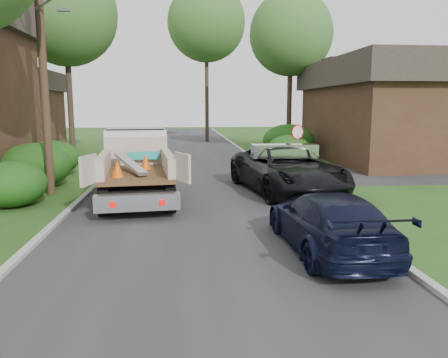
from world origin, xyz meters
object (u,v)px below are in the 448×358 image
flatbed_truck (136,160)px  house_left_far (4,110)px  house_right (400,109)px  navy_suv (328,222)px  tree_right_far (291,34)px  black_pickup (287,170)px  tree_left_far (65,14)px  stop_sign (297,139)px  tree_center_far (206,23)px  utility_pole (43,56)px

flatbed_truck → house_left_far: bearing=117.3°
house_right → navy_suv: (-10.11, -16.50, -2.46)m
tree_right_far → black_pickup: bearing=-104.1°
tree_left_far → stop_sign: bearing=-32.2°
stop_sign → tree_center_far: tree_center_far is taller
utility_pole → house_left_far: 18.93m
tree_right_far → black_pickup: size_ratio=1.75×
house_left_far → utility_pole: bearing=-64.8°
tree_left_far → navy_suv: (10.39, -19.50, -8.28)m
house_left_far → flatbed_truck: 20.80m
utility_pole → black_pickup: 10.04m
house_left_far → tree_center_far: size_ratio=0.52×
house_right → tree_left_far: tree_left_far is taller
stop_sign → flatbed_truck: bearing=-149.4°
house_left_far → flatbed_truck: size_ratio=1.11×
stop_sign → utility_pole: (-10.68, -4.02, 3.40)m
utility_pole → house_right: 20.66m
stop_sign → tree_right_far: (2.30, 11.00, 6.70)m
tree_right_far → tree_center_far: tree_center_far is taller
utility_pole → tree_right_far: (12.98, 15.02, 3.31)m
tree_center_far → black_pickup: bearing=-86.4°
stop_sign → black_pickup: stop_sign is taller
stop_sign → house_right: size_ratio=0.19×
stop_sign → tree_center_far: bearing=98.7°
black_pickup → tree_center_far: bearing=84.6°
house_left_far → navy_suv: size_ratio=1.57×
tree_right_far → flatbed_truck: tree_right_far is taller
house_right → black_pickup: house_right is taller
flatbed_truck → house_right: bearing=25.9°
stop_sign → tree_right_far: bearing=78.2°
stop_sign → black_pickup: size_ratio=0.38×
stop_sign → tree_left_far: bearing=147.8°
house_left_far → house_right: size_ratio=0.58×
tree_center_far → flatbed_truck: 27.46m
tree_right_far → utility_pole: bearing=-130.8°
tree_right_far → tree_center_far: 11.68m
house_right → tree_left_far: (-20.50, 3.00, 5.82)m
tree_left_far → flatbed_truck: size_ratio=1.79×
tree_right_far → flatbed_truck: size_ratio=1.69×
house_left_far → tree_center_far: 19.16m
tree_center_far → flatbed_truck: tree_center_far is taller
stop_sign → house_left_far: 22.81m
flatbed_truck → navy_suv: size_ratio=1.41×
stop_sign → tree_center_far: 23.15m
tree_right_far → tree_left_far: bearing=-168.7°
utility_pole → navy_suv: size_ratio=2.07×
tree_right_far → tree_center_far: bearing=118.8°
house_right → tree_center_far: (-11.00, 16.00, 7.82)m
tree_center_far → navy_suv: tree_center_far is taller
tree_left_far → tree_center_far: bearing=53.8°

